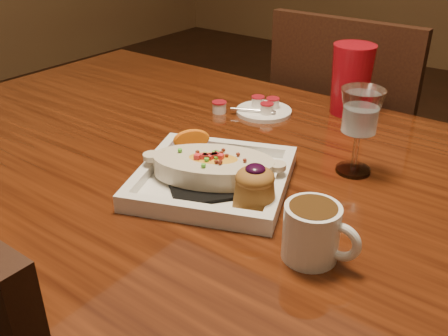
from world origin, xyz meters
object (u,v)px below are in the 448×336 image
Objects in this scene: coffee_mug at (313,231)px; red_tumbler at (351,80)px; saucer at (263,109)px; goblet at (360,116)px; plate at (217,173)px; chair_far at (348,157)px; table at (219,206)px.

red_tumbler is (-0.19, 0.52, 0.03)m from coffee_mug.
coffee_mug is at bearing -49.95° from saucer.
goblet is at bearing -26.34° from saucer.
plate is 0.35m from saucer.
table is at bearing 90.00° from chair_far.
red_tumbler is (0.15, 0.12, 0.07)m from saucer.
chair_far is 0.66m from goblet.
goblet reaches higher than saucer.
coffee_mug is 0.69× the size of goblet.
red_tumbler is at bearing 64.40° from plate.
goblet is (0.16, 0.19, 0.08)m from plate.
red_tumbler is at bearing 77.29° from table.
saucer is at bearing -141.82° from red_tumbler.
red_tumbler is (0.08, 0.38, 0.18)m from table.
saucer is at bearing 88.50° from plate.
goblet reaches higher than coffee_mug.
red_tumbler reaches higher than goblet.
chair_far reaches higher than saucer.
plate reaches higher than coffee_mug.
coffee_mug is (0.22, -0.07, 0.02)m from plate.
coffee_mug reaches higher than saucer.
plate is 0.45m from red_tumbler.
coffee_mug is 0.68× the size of red_tumbler.
chair_far is at bearing 112.67° from goblet.
chair_far is 0.46m from saucer.
chair_far is at bearing 103.95° from coffee_mug.
chair_far is 0.42m from red_tumbler.
goblet is (0.21, -0.51, 0.35)m from chair_far.
plate is at bearing -93.81° from red_tumbler.
table is 0.34m from coffee_mug.
plate is at bearing -69.71° from saucer.
plate reaches higher than table.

